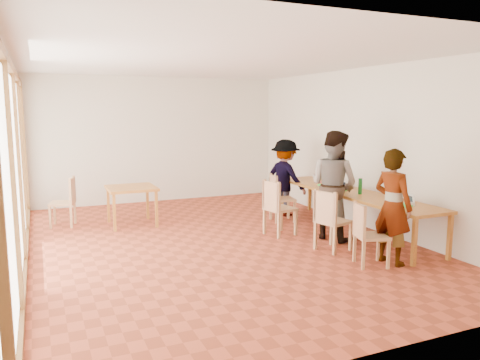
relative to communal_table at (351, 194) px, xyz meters
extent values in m
plane|color=#AA4329|center=(-2.50, 0.33, -0.70)|extent=(8.00, 8.00, 0.00)
cube|color=beige|center=(-2.50, 4.33, 0.80)|extent=(6.00, 0.10, 3.00)
cube|color=beige|center=(-2.50, -3.67, 0.80)|extent=(6.00, 0.10, 3.00)
cube|color=beige|center=(0.50, 0.33, 0.80)|extent=(0.10, 8.00, 3.00)
cube|color=white|center=(-5.46, 0.33, 0.80)|extent=(0.10, 8.00, 3.00)
cube|color=white|center=(-2.50, 0.33, 2.32)|extent=(6.00, 8.00, 0.04)
cube|color=#B67528|center=(0.00, 0.00, 0.02)|extent=(0.80, 4.00, 0.05)
cube|color=#B67528|center=(-0.34, -1.94, -0.35)|extent=(0.06, 0.06, 0.70)
cube|color=#B67528|center=(-0.34, 1.94, -0.35)|extent=(0.06, 0.06, 0.70)
cube|color=#B67528|center=(0.34, -1.94, -0.35)|extent=(0.06, 0.06, 0.70)
cube|color=#B67528|center=(0.34, 1.94, -0.35)|extent=(0.06, 0.06, 0.70)
cube|color=#B67528|center=(-3.56, 2.12, 0.02)|extent=(0.90, 0.90, 0.05)
cube|color=#B67528|center=(-3.95, 1.73, -0.35)|extent=(0.05, 0.05, 0.70)
cube|color=#B67528|center=(-3.95, 2.51, -0.35)|extent=(0.05, 0.05, 0.70)
cube|color=#B67528|center=(-3.17, 1.73, -0.35)|extent=(0.05, 0.05, 0.70)
cube|color=#B67528|center=(-3.17, 2.51, -0.35)|extent=(0.05, 0.05, 0.70)
cube|color=tan|center=(-0.87, -1.66, -0.27)|extent=(0.53, 0.53, 0.04)
cube|color=tan|center=(-1.05, -1.61, -0.03)|extent=(0.16, 0.41, 0.44)
cube|color=tan|center=(-0.94, -0.81, -0.24)|extent=(0.56, 0.56, 0.04)
cube|color=tan|center=(-1.14, -0.87, 0.02)|extent=(0.16, 0.45, 0.48)
cube|color=tan|center=(-1.27, 0.34, -0.23)|extent=(0.55, 0.55, 0.04)
cube|color=tan|center=(-1.47, 0.30, 0.03)|extent=(0.14, 0.46, 0.48)
cube|color=tan|center=(-0.73, 1.23, -0.25)|extent=(0.51, 0.51, 0.04)
cube|color=tan|center=(-0.93, 1.27, 0.00)|extent=(0.12, 0.44, 0.46)
cube|color=tan|center=(-4.80, 2.54, -0.25)|extent=(0.53, 0.53, 0.04)
cube|color=tan|center=(-4.61, 2.49, 0.00)|extent=(0.15, 0.44, 0.46)
imported|color=gray|center=(-0.55, -1.70, 0.14)|extent=(0.52, 0.68, 1.68)
imported|color=gray|center=(-0.55, -0.23, 0.23)|extent=(0.97, 1.09, 1.87)
imported|color=gray|center=(-0.43, 1.69, 0.10)|extent=(0.90, 1.18, 1.61)
cube|color=green|center=(-0.01, -1.38, 0.06)|extent=(0.16, 0.22, 0.02)
cube|color=white|center=(0.07, -1.37, 0.14)|extent=(0.07, 0.20, 0.18)
cube|color=green|center=(-0.13, 0.15, 0.06)|extent=(0.23, 0.26, 0.02)
cube|color=white|center=(-0.06, 0.19, 0.14)|extent=(0.14, 0.21, 0.18)
cube|color=green|center=(-0.10, 0.69, 0.06)|extent=(0.19, 0.27, 0.03)
cube|color=white|center=(-0.01, 0.69, 0.16)|extent=(0.08, 0.24, 0.22)
imported|color=yellow|center=(0.07, -1.01, 0.10)|extent=(0.16, 0.16, 0.10)
cylinder|color=#177728|center=(-0.03, -0.28, 0.19)|extent=(0.07, 0.07, 0.28)
cylinder|color=silver|center=(0.07, 0.41, 0.09)|extent=(0.07, 0.07, 0.09)
cylinder|color=white|center=(0.05, -1.44, 0.08)|extent=(0.08, 0.08, 0.06)
cube|color=#E93997|center=(0.06, 1.16, 0.05)|extent=(0.05, 0.10, 0.01)
cube|color=black|center=(-0.11, 0.20, 0.09)|extent=(0.16, 0.26, 0.09)
camera|label=1|loc=(-5.17, -6.85, 1.51)|focal=35.00mm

